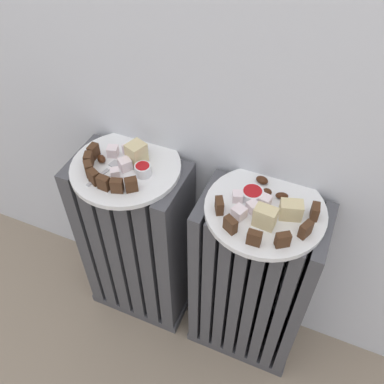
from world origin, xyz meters
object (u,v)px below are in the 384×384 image
Objects in this scene: radiator_right at (251,284)px; fork at (106,171)px; jam_bowl_right at (252,194)px; plate_right at (265,210)px; jam_bowl_left at (143,169)px; radiator_left at (138,244)px; plate_left at (126,167)px.

fork is (-0.36, -0.04, 0.30)m from radiator_right.
jam_bowl_right is at bearing 153.24° from radiator_right.
plate_right is (-0.00, 0.00, 0.29)m from radiator_right.
jam_bowl_left reaches higher than fork.
radiator_left is 1.00× the size of radiator_right.
fork is at bearing -130.95° from radiator_left.
plate_right is 2.58× the size of fork.
plate_left is at bearing -176.56° from jam_bowl_right.
radiator_right is (0.33, 0.00, 0.00)m from radiator_left.
plate_right is 0.28m from jam_bowl_left.
radiator_left is at bearing 49.05° from fork.
plate_left and plate_right have the same top height.
jam_bowl_right reaches higher than radiator_right.
plate_left is 0.30m from jam_bowl_right.
plate_left is 6.86× the size of jam_bowl_left.
jam_bowl_left is (-0.28, -0.01, 0.31)m from radiator_right.
radiator_right is 0.42m from jam_bowl_left.
plate_left is (0.00, 0.00, 0.29)m from radiator_left.
plate_right is 5.33× the size of jam_bowl_right.
radiator_right is at bearing 0.00° from plate_left.
radiator_left is 0.29m from plate_left.
jam_bowl_left is (0.05, -0.01, 0.02)m from plate_left.
fork reaches higher than radiator_right.
jam_bowl_left is at bearing -173.60° from jam_bowl_right.
plate_right reaches higher than radiator_left.
radiator_right is 0.31m from jam_bowl_right.
plate_left is 0.06m from jam_bowl_left.
plate_left is at bearing 180.00° from radiator_right.
plate_left is 2.58× the size of fork.
radiator_left is 2.20× the size of plate_left.
plate_left is at bearing 180.00° from plate_right.
plate_right is 6.86× the size of jam_bowl_left.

